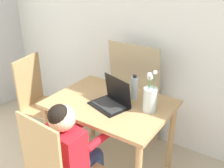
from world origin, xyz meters
The scene contains 8 objects.
wall_back centered at (0.00, 2.23, 1.25)m, with size 6.40×0.05×2.50m.
dining_table centered at (-0.26, 1.51, 0.61)m, with size 1.01×0.74×0.71m.
chair_spare centered at (-1.11, 1.48, 0.48)m, with size 0.47×0.47×0.95m.
person_seated centered at (-0.23, 0.97, 0.62)m, with size 0.33×0.44×0.97m.
laptop centered at (-0.22, 1.49, 0.77)m, with size 0.36×0.30×0.23m.
flower_vase centered at (0.07, 1.57, 0.82)m, with size 0.11×0.11×0.35m.
water_bottle centered at (-0.13, 1.68, 0.82)m, with size 0.06×0.06×0.22m.
cardboard_panel centered at (-0.34, 2.09, 0.54)m, with size 0.56×0.17×1.08m.
Camera 1 is at (0.82, -0.10, 1.77)m, focal length 42.00 mm.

